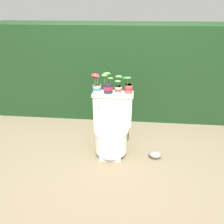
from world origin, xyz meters
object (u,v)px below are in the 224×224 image
toilet (112,128)px  potted_plant_left (97,85)px  potted_plant_midleft (108,86)px  potted_plant_middle (118,87)px  garden_stone (155,155)px  potted_plant_midright (128,87)px

toilet → potted_plant_left: size_ratio=3.09×
toilet → potted_plant_midleft: 0.50m
potted_plant_left → potted_plant_midleft: size_ratio=0.95×
potted_plant_middle → garden_stone: 0.92m
potted_plant_midleft → potted_plant_midright: potted_plant_midleft is taller
potted_plant_midright → garden_stone: 0.87m
potted_plant_middle → garden_stone: bearing=-26.3°
toilet → potted_plant_midright: 0.53m
toilet → garden_stone: bearing=-11.6°
potted_plant_middle → potted_plant_midright: bearing=12.6°
potted_plant_midleft → garden_stone: potted_plant_midleft is taller
garden_stone → potted_plant_midleft: bearing=157.8°
potted_plant_middle → garden_stone: (0.47, -0.23, -0.76)m
potted_plant_middle → garden_stone: potted_plant_middle is taller
garden_stone → potted_plant_midright: bearing=143.9°
garden_stone → toilet: bearing=168.4°
potted_plant_left → garden_stone: size_ratio=1.53×
potted_plant_midright → garden_stone: bearing=-36.1°
toilet → potted_plant_midleft: potted_plant_midleft is taller
potted_plant_midright → garden_stone: size_ratio=1.36×
potted_plant_midleft → potted_plant_midright: bearing=4.2°
potted_plant_left → toilet: bearing=-33.8°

